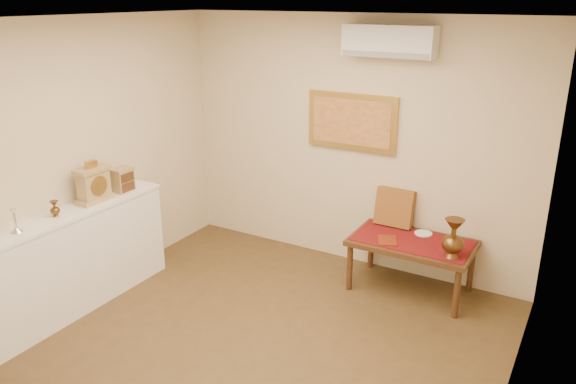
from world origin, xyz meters
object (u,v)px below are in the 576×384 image
Objects in this scene: mantel_clock at (94,184)px; wooden_chest at (122,180)px; display_ledge at (76,259)px; low_table at (412,247)px; brass_urn_tall at (454,234)px.

mantel_clock is 1.68× the size of wooden_chest.
low_table is at bearing 35.10° from display_ledge.
wooden_chest is 2.99m from low_table.
brass_urn_tall reaches higher than low_table.
mantel_clock is at bearing -91.67° from wooden_chest.
display_ledge reaches higher than low_table.
display_ledge is 0.73m from mantel_clock.
low_table is (-0.43, 0.18, -0.30)m from brass_urn_tall.
brass_urn_tall is at bearing 24.10° from mantel_clock.
brass_urn_tall is at bearing -22.75° from low_table.
brass_urn_tall is 3.55m from display_ledge.
brass_urn_tall is 0.56m from low_table.
mantel_clock is (0.00, 0.31, 0.66)m from display_ledge.
mantel_clock is at bearing -149.57° from low_table.
display_ledge is (-3.11, -1.70, -0.30)m from brass_urn_tall.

